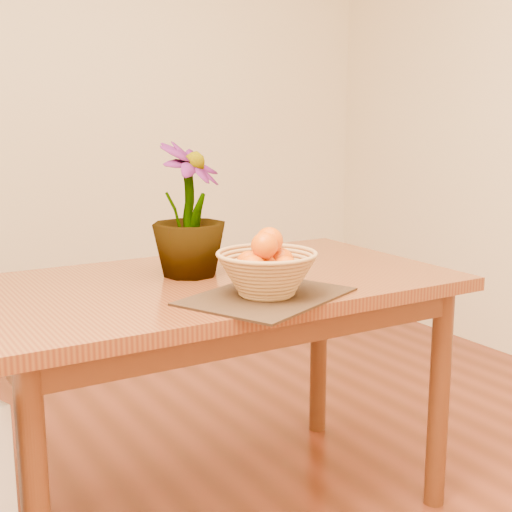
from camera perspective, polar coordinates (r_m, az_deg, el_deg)
wall_back at (r=3.89m, az=-17.24°, el=12.63°), size 4.00×0.02×2.70m
table at (r=2.13m, az=-3.39°, el=-4.12°), size 1.40×0.80×0.75m
placemat at (r=1.88m, az=0.86°, el=-3.25°), size 0.52×0.46×0.01m
wicker_basket at (r=1.87m, az=0.87°, el=-1.56°), size 0.27×0.27×0.11m
orange_pile at (r=1.86m, az=0.88°, el=-0.21°), size 0.19×0.18×0.13m
potted_plant at (r=2.12m, az=-5.39°, el=3.69°), size 0.31×0.31×0.40m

